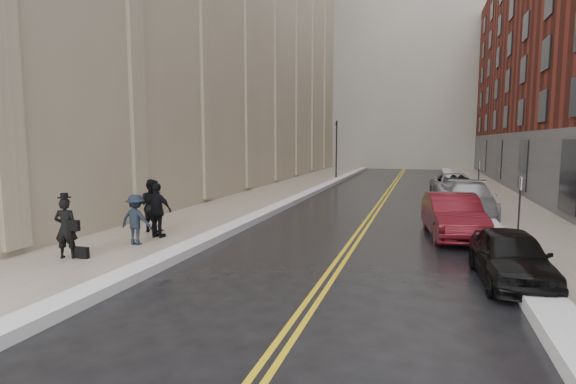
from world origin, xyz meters
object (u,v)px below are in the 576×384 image
Objects in this scene: pedestrian_main at (66,228)px; pedestrian_c at (157,210)px; car_silver_near at (470,199)px; car_silver_far at (454,186)px; pedestrian_a at (152,205)px; car_maroon at (453,216)px; car_black at (511,256)px; pedestrian_b at (136,220)px.

pedestrian_main is 3.26m from pedestrian_c.
car_silver_near reaches higher than car_silver_far.
pedestrian_a is (-11.25, -14.82, 0.37)m from car_silver_far.
car_maroon is at bearing -99.07° from car_silver_far.
car_black is at bearing -88.82° from car_silver_near.
car_maroon is 10.38m from pedestrian_c.
car_maroon is 11.98m from car_silver_far.
car_silver_near is at bearing 86.59° from car_black.
car_black is at bearing 179.22° from pedestrian_a.
pedestrian_c is (-10.72, 1.45, 0.43)m from car_black.
pedestrian_b is (0.70, -1.96, -0.16)m from pedestrian_a.
car_silver_near is at bearing -134.89° from pedestrian_a.
car_black is at bearing 176.41° from pedestrian_c.
car_silver_far is 18.84m from pedestrian_c.
car_silver_far is (-0.24, 6.88, -0.03)m from car_silver_near.
pedestrian_a is (-11.49, 2.29, 0.45)m from car_black.
car_silver_far is 2.77× the size of pedestrian_a.
pedestrian_b is at bearing 90.44° from pedestrian_c.
pedestrian_a is at bearing -110.40° from pedestrian_main.
pedestrian_b is at bearing 174.79° from car_black.
car_silver_near is 6.89m from car_silver_far.
pedestrian_main is at bearing -154.32° from car_maroon.
pedestrian_c is (-9.69, -3.70, 0.31)m from car_maroon.
pedestrian_c is at bearing 168.88° from car_black.
pedestrian_b is (-9.76, -4.81, 0.17)m from car_maroon.
pedestrian_main is 3.98m from pedestrian_a.
car_silver_near is (1.03, 5.07, -0.01)m from car_maroon.
pedestrian_b is (-10.79, -9.89, 0.18)m from car_silver_near.
car_black is at bearing -94.48° from car_silver_far.
car_black is at bearing 169.81° from pedestrian_main.
pedestrian_a is 1.02× the size of pedestrian_c.
car_silver_far is at bearing -139.63° from pedestrian_main.
pedestrian_main is 0.90× the size of pedestrian_a.
car_black is at bearing -85.78° from car_maroon.
car_maroon is 10.85m from pedestrian_a.
car_silver_far is at bearing 79.12° from car_maroon.
pedestrian_c reaches higher than car_maroon.
pedestrian_c is at bearing -124.64° from pedestrian_main.
car_silver_near is 14.64m from pedestrian_b.
pedestrian_a is 1.14m from pedestrian_c.
pedestrian_b is 1.12m from pedestrian_c.
car_maroon is at bearing -154.22° from pedestrian_a.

